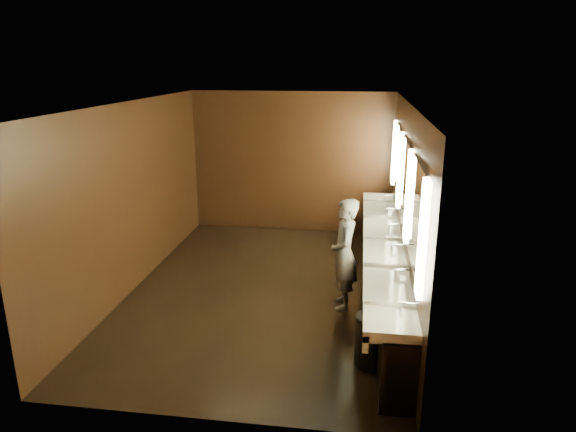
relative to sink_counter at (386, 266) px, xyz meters
name	(u,v)px	position (x,y,z in m)	size (l,w,h in m)	color
floor	(265,290)	(-1.79, 0.00, -0.50)	(6.00, 6.00, 0.00)	black
ceiling	(263,103)	(-1.79, 0.00, 2.30)	(4.00, 6.00, 0.02)	#2D2D2B
wall_back	(292,163)	(-1.79, 3.00, 0.90)	(4.00, 0.02, 2.80)	black
wall_front	(202,288)	(-1.79, -3.00, 0.90)	(4.00, 0.02, 2.80)	black
wall_left	(133,197)	(-3.79, 0.00, 0.90)	(0.02, 6.00, 2.80)	black
wall_right	(404,207)	(0.21, 0.00, 0.90)	(0.02, 6.00, 2.80)	black
sink_counter	(386,266)	(0.00, 0.00, 0.00)	(0.55, 5.40, 1.01)	black
mirror_band	(405,182)	(0.19, 0.00, 1.25)	(0.06, 5.03, 1.15)	#FFF9B5
person	(344,254)	(-0.60, -0.37, 0.29)	(0.58, 0.38, 1.58)	#809ABF
trash_bin	(372,340)	(-0.22, -1.79, -0.19)	(0.39, 0.39, 0.60)	black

